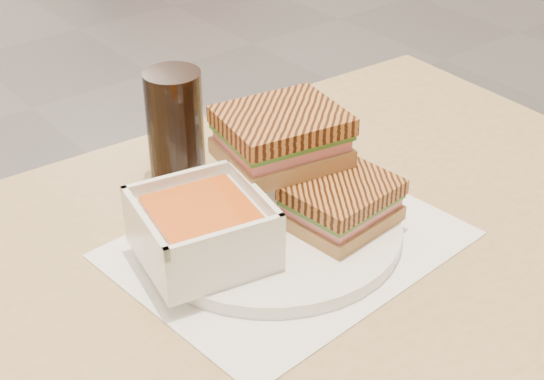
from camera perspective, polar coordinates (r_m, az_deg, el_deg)
tray_liner at (r=0.85m, az=1.21°, el=-3.96°), size 0.37×0.30×0.00m
plate at (r=0.86m, az=-0.11°, el=-2.75°), size 0.29×0.29×0.02m
soup_bowl at (r=0.79m, az=-5.06°, el=-2.99°), size 0.14×0.14×0.07m
panini_lower at (r=0.84m, az=5.07°, el=-0.94°), size 0.12×0.10×0.05m
panini_upper at (r=0.85m, az=0.69°, el=3.91°), size 0.14×0.13×0.06m
cola_glass at (r=0.93m, az=-7.00°, el=4.40°), size 0.07×0.07×0.14m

